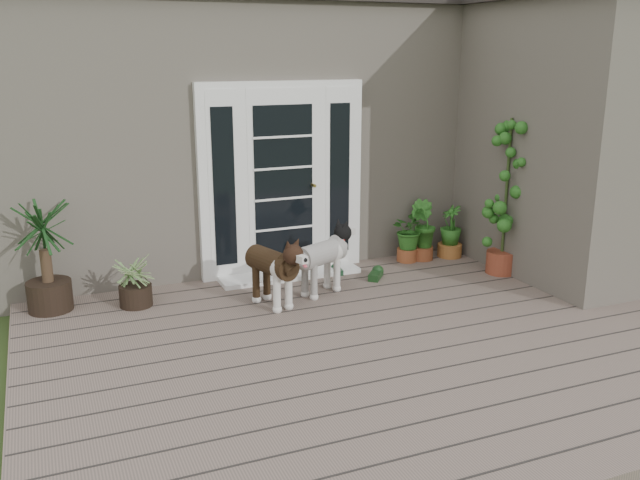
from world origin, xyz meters
name	(u,v)px	position (x,y,z in m)	size (l,w,h in m)	color
deck	(389,346)	(0.00, 0.40, 0.06)	(6.20, 4.60, 0.12)	#6B5B4C
house_main	(246,128)	(0.00, 4.65, 1.55)	(7.40, 4.00, 3.10)	#665E54
roof_main	(242,2)	(0.00, 4.65, 3.20)	(7.60, 4.20, 0.20)	#2D2826
house_wing	(574,146)	(2.90, 1.50, 1.55)	(1.60, 2.40, 3.10)	#665E54
door_unit	(282,180)	(-0.20, 2.60, 1.19)	(1.90, 0.14, 2.15)	white
door_step	(290,274)	(-0.20, 2.40, 0.14)	(1.60, 0.40, 0.05)	white
brindle_dog	(272,274)	(-0.68, 1.60, 0.45)	(0.34, 0.79, 0.66)	#392614
white_dog	(321,264)	(-0.09, 1.74, 0.44)	(0.33, 0.77, 0.64)	beige
spider_plant	(135,278)	(-1.93, 2.12, 0.41)	(0.54, 0.54, 0.58)	#7C9D60
yucca	(45,253)	(-2.73, 2.32, 0.70)	(0.81, 0.81, 1.17)	black
herb_a	(407,239)	(1.31, 2.40, 0.40)	(0.43, 0.43, 0.55)	#255D1A
herb_b	(422,239)	(1.52, 2.40, 0.38)	(0.35, 0.35, 0.52)	#22631C
herb_c	(450,237)	(1.90, 2.37, 0.37)	(0.32, 0.32, 0.50)	#23611B
sapling	(506,195)	(2.08, 1.58, 1.03)	(0.54, 0.54, 1.82)	#17531D
clog_left	(337,270)	(0.34, 2.29, 0.16)	(0.12, 0.26, 0.08)	#16371F
clog_right	(376,274)	(0.66, 1.96, 0.17)	(0.16, 0.34, 0.10)	#143314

